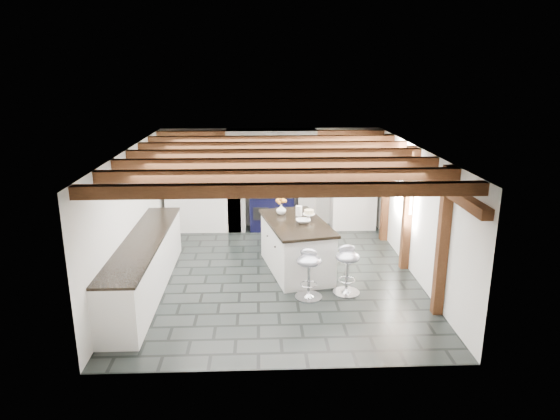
{
  "coord_description": "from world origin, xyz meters",
  "views": [
    {
      "loc": [
        -0.27,
        -8.42,
        3.63
      ],
      "look_at": [
        0.1,
        0.4,
        1.1
      ],
      "focal_mm": 32.0,
      "sensor_mm": 36.0,
      "label": 1
    }
  ],
  "objects_px": {
    "range_cooker": "(272,209)",
    "bar_stool_near": "(347,264)",
    "bar_stool_far": "(309,268)",
    "kitchen_island": "(296,245)"
  },
  "relations": [
    {
      "from": "bar_stool_far",
      "to": "bar_stool_near",
      "type": "bearing_deg",
      "value": 32.07
    },
    {
      "from": "kitchen_island",
      "to": "bar_stool_near",
      "type": "height_order",
      "value": "kitchen_island"
    },
    {
      "from": "kitchen_island",
      "to": "bar_stool_far",
      "type": "relative_size",
      "value": 2.5
    },
    {
      "from": "kitchen_island",
      "to": "bar_stool_far",
      "type": "distance_m",
      "value": 1.17
    },
    {
      "from": "range_cooker",
      "to": "bar_stool_far",
      "type": "distance_m",
      "value": 3.71
    },
    {
      "from": "bar_stool_near",
      "to": "bar_stool_far",
      "type": "relative_size",
      "value": 1.0
    },
    {
      "from": "range_cooker",
      "to": "kitchen_island",
      "type": "height_order",
      "value": "kitchen_island"
    },
    {
      "from": "range_cooker",
      "to": "bar_stool_far",
      "type": "height_order",
      "value": "range_cooker"
    },
    {
      "from": "range_cooker",
      "to": "kitchen_island",
      "type": "xyz_separation_m",
      "value": [
        0.38,
        -2.51,
        0.02
      ]
    },
    {
      "from": "range_cooker",
      "to": "bar_stool_near",
      "type": "distance_m",
      "value": 3.71
    }
  ]
}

